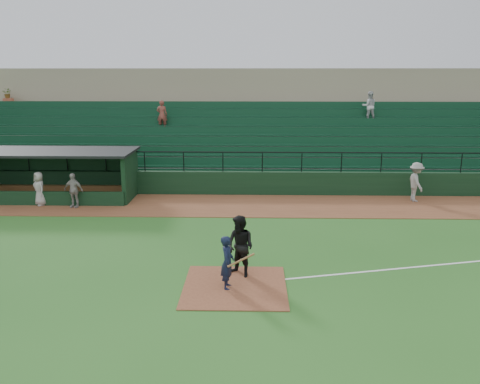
{
  "coord_description": "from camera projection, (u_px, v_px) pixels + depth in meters",
  "views": [
    {
      "loc": [
        0.48,
        -14.2,
        6.1
      ],
      "look_at": [
        0.0,
        5.0,
        1.4
      ],
      "focal_mm": 36.53,
      "sensor_mm": 36.0,
      "label": 1
    }
  ],
  "objects": [
    {
      "name": "ground",
      "position": [
        236.0,
        273.0,
        15.25
      ],
      "size": [
        90.0,
        90.0,
        0.0
      ],
      "primitive_type": "plane",
      "color": "#275F1E",
      "rests_on": "ground"
    },
    {
      "name": "warning_track",
      "position": [
        242.0,
        205.0,
        23.01
      ],
      "size": [
        40.0,
        4.0,
        0.03
      ],
      "primitive_type": "cube",
      "color": "brown",
      "rests_on": "ground"
    },
    {
      "name": "home_plate_dirt",
      "position": [
        235.0,
        287.0,
        14.27
      ],
      "size": [
        3.0,
        3.0,
        0.03
      ],
      "primitive_type": "cube",
      "color": "brown",
      "rests_on": "ground"
    },
    {
      "name": "foul_line",
      "position": [
        477.0,
        261.0,
        16.21
      ],
      "size": [
        17.49,
        4.44,
        0.01
      ],
      "primitive_type": "cube",
      "rotation": [
        0.0,
        0.0,
        0.24
      ],
      "color": "white",
      "rests_on": "ground"
    },
    {
      "name": "stadium_structure",
      "position": [
        245.0,
        135.0,
        30.68
      ],
      "size": [
        38.0,
        13.08,
        6.4
      ],
      "color": "black",
      "rests_on": "ground"
    },
    {
      "name": "dugout",
      "position": [
        48.0,
        171.0,
        24.45
      ],
      "size": [
        8.9,
        3.2,
        2.42
      ],
      "color": "black",
      "rests_on": "ground"
    },
    {
      "name": "batter_at_plate",
      "position": [
        227.0,
        262.0,
        14.02
      ],
      "size": [
        0.99,
        0.66,
        1.59
      ],
      "color": "black",
      "rests_on": "ground"
    },
    {
      "name": "umpire",
      "position": [
        240.0,
        247.0,
        14.84
      ],
      "size": [
        1.18,
        1.14,
        1.91
      ],
      "primitive_type": "imported",
      "rotation": [
        0.0,
        0.0,
        -0.66
      ],
      "color": "black",
      "rests_on": "ground"
    },
    {
      "name": "runner",
      "position": [
        416.0,
        182.0,
        23.52
      ],
      "size": [
        0.8,
        1.28,
        1.9
      ],
      "primitive_type": "imported",
      "rotation": [
        0.0,
        0.0,
        1.65
      ],
      "color": "gray",
      "rests_on": "warning_track"
    },
    {
      "name": "dugout_player_a",
      "position": [
        73.0,
        190.0,
        22.48
      ],
      "size": [
        1.01,
        0.58,
        1.61
      ],
      "primitive_type": "imported",
      "rotation": [
        0.0,
        0.0,
        -0.21
      ],
      "color": "#A39C98",
      "rests_on": "warning_track"
    },
    {
      "name": "dugout_player_b",
      "position": [
        39.0,
        189.0,
        22.83
      ],
      "size": [
        0.91,
        0.91,
        1.59
      ],
      "primitive_type": "imported",
      "rotation": [
        0.0,
        0.0,
        -0.78
      ],
      "color": "#ADA8A1",
      "rests_on": "warning_track"
    }
  ]
}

